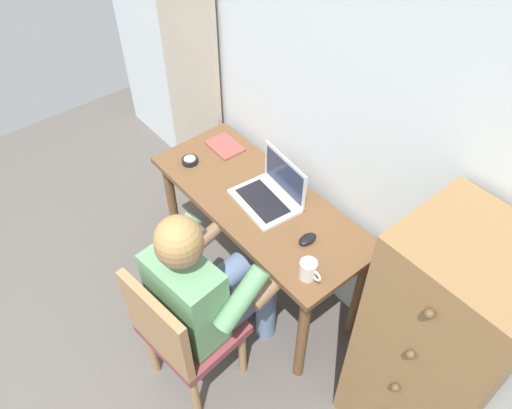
{
  "coord_description": "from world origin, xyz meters",
  "views": [
    {
      "loc": [
        1.06,
        0.7,
        2.55
      ],
      "look_at": [
        -0.24,
        1.77,
        0.84
      ],
      "focal_mm": 34.76,
      "sensor_mm": 36.0,
      "label": 1
    }
  ],
  "objects_px": {
    "notebook_pad": "(225,146)",
    "laptop": "(271,192)",
    "dresser": "(434,351)",
    "computer_mouse": "(307,239)",
    "person_seated": "(207,286)",
    "desk": "(259,214)",
    "desk_clock": "(190,161)",
    "coffee_mug": "(309,270)",
    "chair": "(181,331)"
  },
  "relations": [
    {
      "from": "person_seated",
      "to": "laptop",
      "type": "height_order",
      "value": "person_seated"
    },
    {
      "from": "dresser",
      "to": "person_seated",
      "type": "xyz_separation_m",
      "value": [
        -0.86,
        -0.54,
        0.0
      ]
    },
    {
      "from": "dresser",
      "to": "computer_mouse",
      "type": "xyz_separation_m",
      "value": [
        -0.72,
        -0.05,
        0.09
      ]
    },
    {
      "from": "laptop",
      "to": "coffee_mug",
      "type": "bearing_deg",
      "value": -22.0
    },
    {
      "from": "laptop",
      "to": "computer_mouse",
      "type": "distance_m",
      "value": 0.33
    },
    {
      "from": "chair",
      "to": "desk_clock",
      "type": "bearing_deg",
      "value": 141.62
    },
    {
      "from": "laptop",
      "to": "desk_clock",
      "type": "distance_m",
      "value": 0.53
    },
    {
      "from": "desk",
      "to": "chair",
      "type": "bearing_deg",
      "value": -69.99
    },
    {
      "from": "desk_clock",
      "to": "coffee_mug",
      "type": "height_order",
      "value": "coffee_mug"
    },
    {
      "from": "dresser",
      "to": "chair",
      "type": "bearing_deg",
      "value": -139.6
    },
    {
      "from": "desk",
      "to": "computer_mouse",
      "type": "distance_m",
      "value": 0.39
    },
    {
      "from": "chair",
      "to": "computer_mouse",
      "type": "height_order",
      "value": "chair"
    },
    {
      "from": "desk",
      "to": "desk_clock",
      "type": "height_order",
      "value": "desk_clock"
    },
    {
      "from": "person_seated",
      "to": "notebook_pad",
      "type": "height_order",
      "value": "person_seated"
    },
    {
      "from": "dresser",
      "to": "desk_clock",
      "type": "xyz_separation_m",
      "value": [
        -1.56,
        -0.15,
        0.09
      ]
    },
    {
      "from": "notebook_pad",
      "to": "laptop",
      "type": "bearing_deg",
      "value": -6.94
    },
    {
      "from": "chair",
      "to": "computer_mouse",
      "type": "xyz_separation_m",
      "value": [
        0.12,
        0.67,
        0.28
      ]
    },
    {
      "from": "dresser",
      "to": "desk_clock",
      "type": "relative_size",
      "value": 14.76
    },
    {
      "from": "desk",
      "to": "laptop",
      "type": "relative_size",
      "value": 3.54
    },
    {
      "from": "person_seated",
      "to": "desk_clock",
      "type": "xyz_separation_m",
      "value": [
        -0.69,
        0.38,
        0.09
      ]
    },
    {
      "from": "chair",
      "to": "notebook_pad",
      "type": "height_order",
      "value": "chair"
    },
    {
      "from": "desk",
      "to": "desk_clock",
      "type": "relative_size",
      "value": 14.3
    },
    {
      "from": "person_seated",
      "to": "notebook_pad",
      "type": "xyz_separation_m",
      "value": [
        -0.68,
        0.62,
        0.08
      ]
    },
    {
      "from": "desk",
      "to": "laptop",
      "type": "bearing_deg",
      "value": 47.14
    },
    {
      "from": "person_seated",
      "to": "coffee_mug",
      "type": "distance_m",
      "value": 0.47
    },
    {
      "from": "person_seated",
      "to": "coffee_mug",
      "type": "height_order",
      "value": "person_seated"
    },
    {
      "from": "desk",
      "to": "dresser",
      "type": "height_order",
      "value": "dresser"
    },
    {
      "from": "computer_mouse",
      "to": "notebook_pad",
      "type": "height_order",
      "value": "computer_mouse"
    },
    {
      "from": "desk",
      "to": "dresser",
      "type": "xyz_separation_m",
      "value": [
        1.09,
        0.04,
        0.04
      ]
    },
    {
      "from": "desk",
      "to": "chair",
      "type": "distance_m",
      "value": 0.73
    },
    {
      "from": "dresser",
      "to": "chair",
      "type": "distance_m",
      "value": 1.12
    },
    {
      "from": "person_seated",
      "to": "notebook_pad",
      "type": "distance_m",
      "value": 0.92
    },
    {
      "from": "desk_clock",
      "to": "dresser",
      "type": "bearing_deg",
      "value": 5.68
    },
    {
      "from": "desk",
      "to": "computer_mouse",
      "type": "height_order",
      "value": "computer_mouse"
    },
    {
      "from": "laptop",
      "to": "notebook_pad",
      "type": "height_order",
      "value": "laptop"
    },
    {
      "from": "desk",
      "to": "desk_clock",
      "type": "bearing_deg",
      "value": -166.28
    },
    {
      "from": "desk",
      "to": "computer_mouse",
      "type": "relative_size",
      "value": 12.87
    },
    {
      "from": "laptop",
      "to": "desk_clock",
      "type": "bearing_deg",
      "value": -162.46
    },
    {
      "from": "computer_mouse",
      "to": "coffee_mug",
      "type": "xyz_separation_m",
      "value": [
        0.15,
        -0.14,
        0.03
      ]
    },
    {
      "from": "laptop",
      "to": "coffee_mug",
      "type": "distance_m",
      "value": 0.51
    },
    {
      "from": "chair",
      "to": "computer_mouse",
      "type": "distance_m",
      "value": 0.74
    },
    {
      "from": "desk",
      "to": "coffee_mug",
      "type": "height_order",
      "value": "coffee_mug"
    },
    {
      "from": "computer_mouse",
      "to": "desk",
      "type": "bearing_deg",
      "value": 178.73
    },
    {
      "from": "chair",
      "to": "notebook_pad",
      "type": "bearing_deg",
      "value": 131.23
    },
    {
      "from": "chair",
      "to": "person_seated",
      "type": "xyz_separation_m",
      "value": [
        -0.02,
        0.18,
        0.18
      ]
    },
    {
      "from": "desk_clock",
      "to": "notebook_pad",
      "type": "relative_size",
      "value": 0.43
    },
    {
      "from": "dresser",
      "to": "computer_mouse",
      "type": "height_order",
      "value": "dresser"
    },
    {
      "from": "laptop",
      "to": "coffee_mug",
      "type": "height_order",
      "value": "laptop"
    },
    {
      "from": "chair",
      "to": "desk_clock",
      "type": "distance_m",
      "value": 0.95
    },
    {
      "from": "person_seated",
      "to": "computer_mouse",
      "type": "height_order",
      "value": "person_seated"
    }
  ]
}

